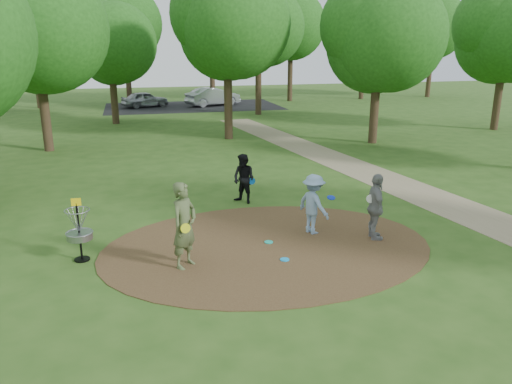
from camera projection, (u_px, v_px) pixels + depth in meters
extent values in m
plane|color=#2D5119|center=(268.00, 247.00, 12.65)|extent=(100.00, 100.00, 0.00)
cylinder|color=#47301C|center=(268.00, 246.00, 12.64)|extent=(8.40, 8.40, 0.02)
cube|color=#8C7A5B|center=(445.00, 203.00, 16.04)|extent=(7.55, 39.89, 0.01)
cube|color=black|center=(193.00, 106.00, 40.98)|extent=(14.00, 8.00, 0.01)
imported|color=#4D5B35|center=(184.00, 225.00, 11.23)|extent=(0.86, 0.86, 2.02)
cylinder|color=yellow|center=(185.00, 228.00, 10.90)|extent=(0.22, 0.07, 0.22)
imported|color=#809EC0|center=(313.00, 204.00, 13.33)|extent=(0.97, 1.21, 1.64)
cylinder|color=#0B2CC7|center=(331.00, 198.00, 13.44)|extent=(0.22, 0.22, 0.08)
imported|color=black|center=(244.00, 179.00, 15.92)|extent=(0.96, 0.98, 1.60)
cylinder|color=blue|center=(252.00, 181.00, 15.99)|extent=(0.22, 0.07, 0.22)
imported|color=gray|center=(376.00, 207.00, 12.89)|extent=(0.64, 1.10, 1.77)
cylinder|color=white|center=(370.00, 199.00, 12.76)|extent=(0.22, 0.08, 0.22)
cylinder|color=#18C2AA|center=(269.00, 242.00, 12.86)|extent=(0.22, 0.22, 0.02)
cylinder|color=#0D9CEC|center=(285.00, 259.00, 11.82)|extent=(0.22, 0.22, 0.02)
imported|color=#989CA0|center=(145.00, 99.00, 40.27)|extent=(4.00, 2.66, 1.27)
imported|color=#A1A5A8|center=(213.00, 97.00, 41.16)|extent=(4.79, 3.07, 1.49)
cylinder|color=black|center=(79.00, 234.00, 11.66)|extent=(0.05, 0.05, 1.35)
cylinder|color=black|center=(82.00, 259.00, 11.85)|extent=(0.36, 0.36, 0.04)
cylinder|color=gray|center=(80.00, 236.00, 11.68)|extent=(0.60, 0.60, 0.16)
torus|color=gray|center=(79.00, 233.00, 11.66)|extent=(0.63, 0.63, 0.03)
torus|color=gray|center=(77.00, 210.00, 11.50)|extent=(0.58, 0.58, 0.02)
cube|color=yellow|center=(76.00, 202.00, 11.44)|extent=(0.22, 0.02, 0.18)
cylinder|color=#332316|center=(45.00, 111.00, 23.44)|extent=(0.44, 0.44, 3.80)
sphere|color=#1E4F15|center=(35.00, 34.00, 22.45)|extent=(5.73, 5.73, 5.73)
cylinder|color=#332316|center=(228.00, 100.00, 26.45)|extent=(0.44, 0.44, 4.18)
sphere|color=#1E4F15|center=(227.00, 28.00, 25.42)|extent=(5.56, 5.56, 5.56)
cylinder|color=#332316|center=(374.00, 108.00, 25.41)|extent=(0.44, 0.44, 3.61)
sphere|color=#1E4F15|center=(379.00, 40.00, 24.46)|extent=(5.46, 5.46, 5.46)
cylinder|color=#332316|center=(114.00, 97.00, 31.64)|extent=(0.44, 0.44, 3.42)
sphere|color=#1E4F15|center=(110.00, 47.00, 30.76)|extent=(4.93, 4.93, 4.93)
cylinder|color=#332316|center=(258.00, 84.00, 35.73)|extent=(0.44, 0.44, 4.37)
sphere|color=#1E4F15|center=(258.00, 30.00, 34.68)|extent=(5.46, 5.46, 5.46)
cylinder|color=#332316|center=(498.00, 97.00, 29.37)|extent=(0.44, 0.44, 3.80)
sphere|color=#1E4F15|center=(506.00, 37.00, 28.39)|extent=(5.57, 5.57, 5.57)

